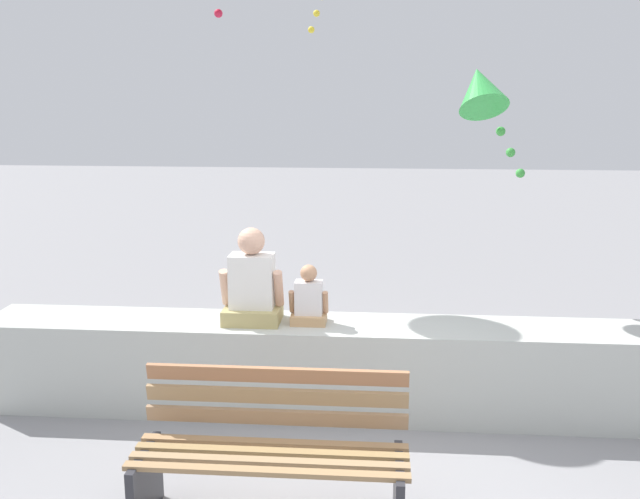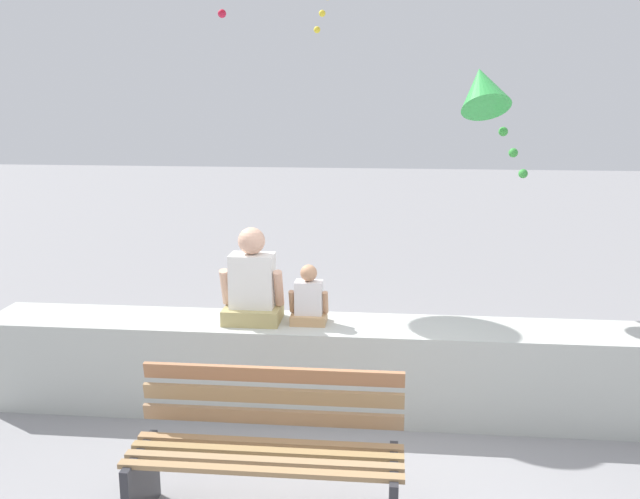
% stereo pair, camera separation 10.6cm
% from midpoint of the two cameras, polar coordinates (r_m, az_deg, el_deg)
% --- Properties ---
extents(ground_plane, '(40.00, 40.00, 0.00)m').
position_cam_midpoint_polar(ground_plane, '(4.97, 2.04, -18.26)').
color(ground_plane, gray).
extents(seawall_ledge, '(6.05, 0.62, 0.74)m').
position_cam_midpoint_polar(seawall_ledge, '(5.82, 2.60, -9.43)').
color(seawall_ledge, '#B8BCB5').
rests_on(seawall_ledge, ground).
extents(park_bench, '(1.64, 0.62, 0.88)m').
position_cam_midpoint_polar(park_bench, '(4.46, -4.57, -16.00)').
color(park_bench, '#A07D54').
rests_on(park_bench, ground).
extents(person_adult, '(0.50, 0.37, 0.76)m').
position_cam_midpoint_polar(person_adult, '(5.70, -5.96, -2.88)').
color(person_adult, tan).
rests_on(person_adult, seawall_ledge).
extents(person_child, '(0.31, 0.23, 0.48)m').
position_cam_midpoint_polar(person_child, '(5.66, -1.44, -4.08)').
color(person_child, tan).
rests_on(person_child, seawall_ledge).
extents(kite_green, '(0.70, 0.64, 1.03)m').
position_cam_midpoint_polar(kite_green, '(6.25, 12.24, 12.35)').
color(kite_green, green).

